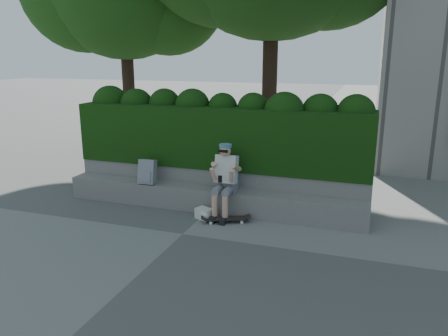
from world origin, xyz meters
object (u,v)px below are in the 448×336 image
at_px(person, 225,177).
at_px(backpack_plaid, 147,172).
at_px(backpack_ground, 204,213).
at_px(skateboard, 226,219).

xyz_separation_m(person, backpack_plaid, (-1.67, 0.08, -0.06)).
relative_size(backpack_plaid, backpack_ground, 1.61).
relative_size(skateboard, backpack_plaid, 1.67).
distance_m(backpack_plaid, backpack_ground, 1.52).
bearing_deg(skateboard, backpack_ground, 150.33).
height_order(skateboard, backpack_ground, backpack_ground).
bearing_deg(backpack_plaid, skateboard, -15.85).
height_order(person, backpack_plaid, person).
distance_m(skateboard, backpack_plaid, 1.94).
xyz_separation_m(backpack_plaid, backpack_ground, (1.35, -0.35, -0.60)).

